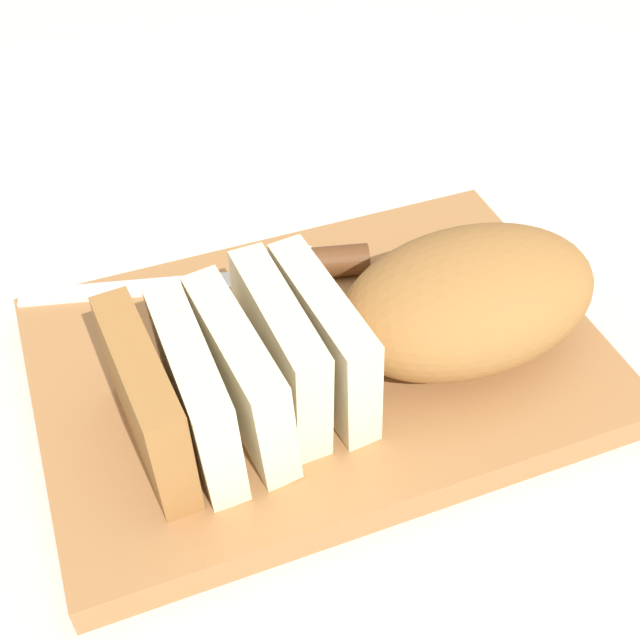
% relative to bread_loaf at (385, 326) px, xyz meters
% --- Properties ---
extents(ground_plane, '(3.00, 3.00, 0.00)m').
position_rel_bread_loaf_xyz_m(ground_plane, '(0.03, -0.03, -0.07)').
color(ground_plane, beige).
extents(cutting_board, '(0.39, 0.27, 0.02)m').
position_rel_bread_loaf_xyz_m(cutting_board, '(0.03, -0.03, -0.05)').
color(cutting_board, '#9E6B3D').
rests_on(cutting_board, ground_plane).
extents(bread_loaf, '(0.32, 0.12, 0.08)m').
position_rel_bread_loaf_xyz_m(bread_loaf, '(0.00, 0.00, 0.00)').
color(bread_loaf, '#996633').
rests_on(bread_loaf, cutting_board).
extents(bread_knife, '(0.25, 0.09, 0.02)m').
position_rel_bread_loaf_xyz_m(bread_knife, '(0.02, -0.11, -0.03)').
color(bread_knife, silver).
rests_on(bread_knife, cutting_board).
extents(crumb_near_knife, '(0.01, 0.01, 0.01)m').
position_rel_bread_loaf_xyz_m(crumb_near_knife, '(-0.04, -0.00, -0.04)').
color(crumb_near_knife, '#A8753D').
rests_on(crumb_near_knife, cutting_board).
extents(crumb_near_loaf, '(0.01, 0.01, 0.01)m').
position_rel_bread_loaf_xyz_m(crumb_near_loaf, '(0.10, -0.03, -0.04)').
color(crumb_near_loaf, '#A8753D').
rests_on(crumb_near_loaf, cutting_board).
extents(crumb_stray_left, '(0.00, 0.00, 0.00)m').
position_rel_bread_loaf_xyz_m(crumb_stray_left, '(-0.00, -0.04, -0.04)').
color(crumb_stray_left, '#A8753D').
rests_on(crumb_stray_left, cutting_board).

